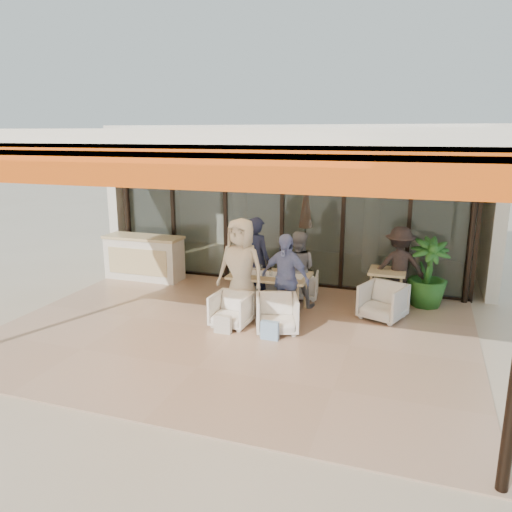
{
  "coord_description": "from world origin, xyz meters",
  "views": [
    {
      "loc": [
        2.97,
        -7.53,
        3.36
      ],
      "look_at": [
        0.1,
        0.9,
        1.15
      ],
      "focal_mm": 35.0,
      "sensor_mm": 36.0,
      "label": 1
    }
  ],
  "objects_px": {
    "chair_far_left": "(264,279)",
    "chair_far_right": "(303,284)",
    "chair_near_right": "(277,312)",
    "diner_grey": "(297,269)",
    "diner_navy": "(257,260)",
    "diner_periwinkle": "(285,279)",
    "diner_cream": "(241,269)",
    "standing_woman": "(399,266)",
    "chair_near_left": "(231,308)",
    "side_chair": "(383,300)",
    "dining_table": "(270,277)",
    "potted_palm": "(428,273)",
    "host_counter": "(144,257)",
    "side_table": "(387,275)"
  },
  "relations": [
    {
      "from": "chair_near_right",
      "to": "side_chair",
      "type": "xyz_separation_m",
      "value": [
        1.67,
        1.21,
        0.01
      ]
    },
    {
      "from": "diner_grey",
      "to": "side_table",
      "type": "distance_m",
      "value": 1.77
    },
    {
      "from": "chair_near_right",
      "to": "diner_periwinkle",
      "type": "distance_m",
      "value": 0.68
    },
    {
      "from": "chair_near_left",
      "to": "diner_grey",
      "type": "relative_size",
      "value": 0.44
    },
    {
      "from": "diner_grey",
      "to": "side_chair",
      "type": "bearing_deg",
      "value": 165.99
    },
    {
      "from": "diner_grey",
      "to": "chair_far_right",
      "type": "bearing_deg",
      "value": -97.6
    },
    {
      "from": "diner_navy",
      "to": "diner_periwinkle",
      "type": "bearing_deg",
      "value": 154.56
    },
    {
      "from": "diner_grey",
      "to": "standing_woman",
      "type": "xyz_separation_m",
      "value": [
        1.87,
        0.73,
        0.04
      ]
    },
    {
      "from": "side_chair",
      "to": "diner_navy",
      "type": "bearing_deg",
      "value": -164.1
    },
    {
      "from": "chair_near_right",
      "to": "diner_grey",
      "type": "relative_size",
      "value": 0.48
    },
    {
      "from": "standing_woman",
      "to": "potted_palm",
      "type": "relative_size",
      "value": 1.15
    },
    {
      "from": "chair_near_right",
      "to": "diner_grey",
      "type": "distance_m",
      "value": 1.45
    },
    {
      "from": "potted_palm",
      "to": "chair_near_left",
      "type": "bearing_deg",
      "value": -146.14
    },
    {
      "from": "diner_cream",
      "to": "standing_woman",
      "type": "relative_size",
      "value": 1.17
    },
    {
      "from": "standing_woman",
      "to": "chair_far_left",
      "type": "bearing_deg",
      "value": -8.69
    },
    {
      "from": "chair_far_right",
      "to": "diner_navy",
      "type": "xyz_separation_m",
      "value": [
        -0.84,
        -0.5,
        0.56
      ]
    },
    {
      "from": "diner_navy",
      "to": "diner_grey",
      "type": "bearing_deg",
      "value": -158.46
    },
    {
      "from": "chair_near_right",
      "to": "diner_navy",
      "type": "distance_m",
      "value": 1.71
    },
    {
      "from": "side_chair",
      "to": "diner_grey",
      "type": "bearing_deg",
      "value": -166.23
    },
    {
      "from": "chair_far_right",
      "to": "chair_near_left",
      "type": "xyz_separation_m",
      "value": [
        -0.84,
        -1.9,
        0.02
      ]
    },
    {
      "from": "diner_periwinkle",
      "to": "dining_table",
      "type": "bearing_deg",
      "value": 148.8
    },
    {
      "from": "side_table",
      "to": "side_chair",
      "type": "relative_size",
      "value": 1.0
    },
    {
      "from": "dining_table",
      "to": "side_chair",
      "type": "height_order",
      "value": "dining_table"
    },
    {
      "from": "standing_woman",
      "to": "diner_grey",
      "type": "bearing_deg",
      "value": 7.76
    },
    {
      "from": "diner_navy",
      "to": "diner_grey",
      "type": "height_order",
      "value": "diner_navy"
    },
    {
      "from": "chair_far_right",
      "to": "diner_navy",
      "type": "relative_size",
      "value": 0.36
    },
    {
      "from": "chair_far_left",
      "to": "potted_palm",
      "type": "height_order",
      "value": "potted_palm"
    },
    {
      "from": "diner_periwinkle",
      "to": "potted_palm",
      "type": "distance_m",
      "value": 2.96
    },
    {
      "from": "host_counter",
      "to": "dining_table",
      "type": "relative_size",
      "value": 1.23
    },
    {
      "from": "chair_near_left",
      "to": "side_chair",
      "type": "distance_m",
      "value": 2.79
    },
    {
      "from": "chair_far_left",
      "to": "diner_cream",
      "type": "height_order",
      "value": "diner_cream"
    },
    {
      "from": "diner_navy",
      "to": "potted_palm",
      "type": "bearing_deg",
      "value": -144.85
    },
    {
      "from": "diner_grey",
      "to": "side_chair",
      "type": "height_order",
      "value": "diner_grey"
    },
    {
      "from": "chair_near_right",
      "to": "potted_palm",
      "type": "xyz_separation_m",
      "value": [
        2.42,
        2.19,
        0.33
      ]
    },
    {
      "from": "chair_near_left",
      "to": "potted_palm",
      "type": "height_order",
      "value": "potted_palm"
    },
    {
      "from": "chair_near_right",
      "to": "diner_cream",
      "type": "relative_size",
      "value": 0.39
    },
    {
      "from": "standing_woman",
      "to": "diner_periwinkle",
      "type": "bearing_deg",
      "value": 27.46
    },
    {
      "from": "side_chair",
      "to": "standing_woman",
      "type": "relative_size",
      "value": 0.47
    },
    {
      "from": "chair_far_left",
      "to": "chair_far_right",
      "type": "relative_size",
      "value": 1.06
    },
    {
      "from": "diner_periwinkle",
      "to": "side_table",
      "type": "relative_size",
      "value": 2.21
    },
    {
      "from": "dining_table",
      "to": "chair_far_right",
      "type": "bearing_deg",
      "value": 65.58
    },
    {
      "from": "chair_near_left",
      "to": "diner_periwinkle",
      "type": "height_order",
      "value": "diner_periwinkle"
    },
    {
      "from": "dining_table",
      "to": "diner_cream",
      "type": "distance_m",
      "value": 0.66
    },
    {
      "from": "host_counter",
      "to": "chair_near_right",
      "type": "relative_size",
      "value": 2.55
    },
    {
      "from": "host_counter",
      "to": "potted_palm",
      "type": "height_order",
      "value": "potted_palm"
    },
    {
      "from": "chair_far_left",
      "to": "diner_cream",
      "type": "distance_m",
      "value": 1.52
    },
    {
      "from": "standing_woman",
      "to": "host_counter",
      "type": "bearing_deg",
      "value": -12.97
    },
    {
      "from": "chair_near_left",
      "to": "potted_palm",
      "type": "relative_size",
      "value": 0.48
    },
    {
      "from": "chair_near_right",
      "to": "standing_woman",
      "type": "xyz_separation_m",
      "value": [
        1.87,
        2.13,
        0.43
      ]
    },
    {
      "from": "diner_cream",
      "to": "side_chair",
      "type": "bearing_deg",
      "value": 23.78
    }
  ]
}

